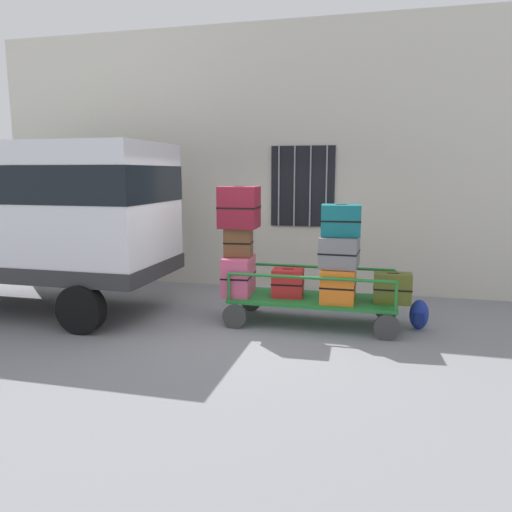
{
  "coord_description": "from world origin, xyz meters",
  "views": [
    {
      "loc": [
        1.77,
        -6.89,
        2.26
      ],
      "look_at": [
        -0.03,
        0.28,
        1.01
      ],
      "focal_mm": 34.64,
      "sensor_mm": 36.0,
      "label": 1
    }
  ],
  "objects_px": {
    "suitcase_center_bottom": "(339,284)",
    "suitcase_center_middle": "(340,252)",
    "suitcase_left_top": "(239,207)",
    "suitcase_midleft_bottom": "(288,283)",
    "suitcase_left_middle": "(238,242)",
    "van": "(35,209)",
    "backpack": "(419,315)",
    "suitcase_midright_bottom": "(392,288)",
    "suitcase_left_bottom": "(239,275)",
    "suitcase_center_top": "(341,220)",
    "luggage_cart": "(313,302)"
  },
  "relations": [
    {
      "from": "luggage_cart",
      "to": "suitcase_left_top",
      "type": "bearing_deg",
      "value": 178.76
    },
    {
      "from": "suitcase_center_middle",
      "to": "suitcase_center_top",
      "type": "distance_m",
      "value": 0.46
    },
    {
      "from": "backpack",
      "to": "van",
      "type": "bearing_deg",
      "value": -176.12
    },
    {
      "from": "suitcase_center_bottom",
      "to": "suitcase_center_middle",
      "type": "xyz_separation_m",
      "value": [
        0.0,
        0.0,
        0.47
      ]
    },
    {
      "from": "suitcase_midleft_bottom",
      "to": "backpack",
      "type": "relative_size",
      "value": 1.12
    },
    {
      "from": "suitcase_center_bottom",
      "to": "van",
      "type": "bearing_deg",
      "value": -177.09
    },
    {
      "from": "suitcase_center_bottom",
      "to": "suitcase_center_middle",
      "type": "relative_size",
      "value": 1.16
    },
    {
      "from": "van",
      "to": "suitcase_left_bottom",
      "type": "distance_m",
      "value": 3.5
    },
    {
      "from": "suitcase_center_middle",
      "to": "suitcase_midright_bottom",
      "type": "relative_size",
      "value": 1.17
    },
    {
      "from": "suitcase_center_middle",
      "to": "suitcase_left_middle",
      "type": "bearing_deg",
      "value": 179.8
    },
    {
      "from": "van",
      "to": "backpack",
      "type": "distance_m",
      "value": 6.22
    },
    {
      "from": "suitcase_left_top",
      "to": "suitcase_midright_bottom",
      "type": "height_order",
      "value": "suitcase_left_top"
    },
    {
      "from": "suitcase_midleft_bottom",
      "to": "suitcase_center_top",
      "type": "height_order",
      "value": "suitcase_center_top"
    },
    {
      "from": "suitcase_midleft_bottom",
      "to": "suitcase_center_bottom",
      "type": "xyz_separation_m",
      "value": [
        0.76,
        -0.04,
        0.04
      ]
    },
    {
      "from": "suitcase_left_middle",
      "to": "suitcase_left_bottom",
      "type": "bearing_deg",
      "value": 90.0
    },
    {
      "from": "suitcase_left_middle",
      "to": "suitcase_center_top",
      "type": "distance_m",
      "value": 1.57
    },
    {
      "from": "suitcase_left_top",
      "to": "suitcase_left_bottom",
      "type": "bearing_deg",
      "value": -90.0
    },
    {
      "from": "luggage_cart",
      "to": "suitcase_left_bottom",
      "type": "relative_size",
      "value": 3.51
    },
    {
      "from": "backpack",
      "to": "suitcase_center_middle",
      "type": "bearing_deg",
      "value": -172.19
    },
    {
      "from": "suitcase_left_bottom",
      "to": "suitcase_left_top",
      "type": "distance_m",
      "value": 1.04
    },
    {
      "from": "van",
      "to": "suitcase_midleft_bottom",
      "type": "height_order",
      "value": "van"
    },
    {
      "from": "suitcase_left_top",
      "to": "suitcase_center_middle",
      "type": "bearing_deg",
      "value": -2.03
    },
    {
      "from": "suitcase_center_bottom",
      "to": "suitcase_center_middle",
      "type": "bearing_deg",
      "value": 90.0
    },
    {
      "from": "suitcase_midleft_bottom",
      "to": "suitcase_left_bottom",
      "type": "bearing_deg",
      "value": -177.48
    },
    {
      "from": "van",
      "to": "suitcase_midleft_bottom",
      "type": "relative_size",
      "value": 8.83
    },
    {
      "from": "van",
      "to": "suitcase_left_top",
      "type": "bearing_deg",
      "value": 5.2
    },
    {
      "from": "suitcase_left_top",
      "to": "suitcase_center_middle",
      "type": "relative_size",
      "value": 1.0
    },
    {
      "from": "suitcase_left_bottom",
      "to": "suitcase_left_top",
      "type": "xyz_separation_m",
      "value": [
        0.0,
        0.05,
        1.04
      ]
    },
    {
      "from": "suitcase_left_bottom",
      "to": "suitcase_left_top",
      "type": "height_order",
      "value": "suitcase_left_top"
    },
    {
      "from": "suitcase_midleft_bottom",
      "to": "suitcase_center_middle",
      "type": "distance_m",
      "value": 0.92
    },
    {
      "from": "suitcase_left_bottom",
      "to": "suitcase_midleft_bottom",
      "type": "relative_size",
      "value": 1.46
    },
    {
      "from": "suitcase_left_middle",
      "to": "suitcase_midright_bottom",
      "type": "xyz_separation_m",
      "value": [
        2.29,
        0.02,
        -0.59
      ]
    },
    {
      "from": "van",
      "to": "suitcase_midright_bottom",
      "type": "relative_size",
      "value": 8.06
    },
    {
      "from": "van",
      "to": "suitcase_left_middle",
      "type": "distance_m",
      "value": 3.4
    },
    {
      "from": "suitcase_center_middle",
      "to": "suitcase_center_top",
      "type": "xyz_separation_m",
      "value": [
        0.0,
        0.06,
        0.45
      ]
    },
    {
      "from": "suitcase_left_bottom",
      "to": "backpack",
      "type": "bearing_deg",
      "value": 3.26
    },
    {
      "from": "suitcase_left_bottom",
      "to": "suitcase_left_middle",
      "type": "bearing_deg",
      "value": -90.0
    },
    {
      "from": "suitcase_left_bottom",
      "to": "suitcase_center_bottom",
      "type": "height_order",
      "value": "suitcase_left_bottom"
    },
    {
      "from": "suitcase_left_top",
      "to": "suitcase_midleft_bottom",
      "type": "height_order",
      "value": "suitcase_left_top"
    },
    {
      "from": "suitcase_center_middle",
      "to": "luggage_cart",
      "type": "bearing_deg",
      "value": 175.63
    },
    {
      "from": "suitcase_center_bottom",
      "to": "suitcase_center_top",
      "type": "height_order",
      "value": "suitcase_center_top"
    },
    {
      "from": "suitcase_left_middle",
      "to": "suitcase_center_top",
      "type": "xyz_separation_m",
      "value": [
        1.52,
        0.05,
        0.37
      ]
    },
    {
      "from": "suitcase_left_middle",
      "to": "suitcase_center_middle",
      "type": "bearing_deg",
      "value": -0.2
    },
    {
      "from": "luggage_cart",
      "to": "suitcase_midright_bottom",
      "type": "height_order",
      "value": "suitcase_midright_bottom"
    },
    {
      "from": "backpack",
      "to": "suitcase_left_bottom",
      "type": "bearing_deg",
      "value": -176.74
    },
    {
      "from": "luggage_cart",
      "to": "backpack",
      "type": "distance_m",
      "value": 1.55
    },
    {
      "from": "suitcase_midright_bottom",
      "to": "backpack",
      "type": "distance_m",
      "value": 0.58
    },
    {
      "from": "van",
      "to": "suitcase_left_top",
      "type": "xyz_separation_m",
      "value": [
        3.36,
        0.31,
        0.07
      ]
    },
    {
      "from": "suitcase_left_top",
      "to": "suitcase_midleft_bottom",
      "type": "relative_size",
      "value": 1.28
    },
    {
      "from": "suitcase_left_top",
      "to": "suitcase_midleft_bottom",
      "type": "bearing_deg",
      "value": -1.07
    }
  ]
}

